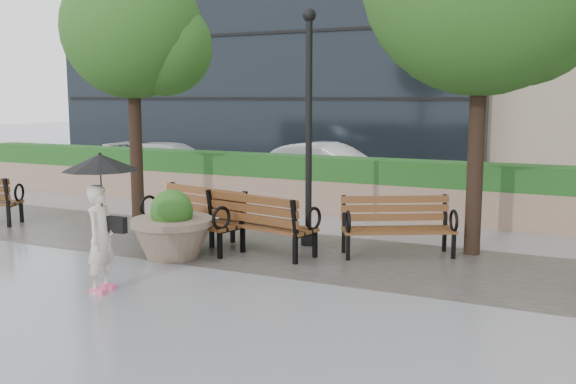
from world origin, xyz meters
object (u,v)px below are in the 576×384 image
at_px(lamppost, 309,143).
at_px(bench_1, 194,230).
at_px(bench_2, 261,235).
at_px(car_left, 174,162).
at_px(bench_3, 397,239).
at_px(planter_left, 172,231).
at_px(pedestrian, 101,209).
at_px(car_right, 328,167).

bearing_deg(lamppost, bench_1, -148.92).
distance_m(bench_1, bench_2, 1.33).
bearing_deg(bench_2, bench_1, 19.38).
bearing_deg(car_left, bench_2, -142.36).
bearing_deg(bench_3, car_left, 116.40).
bearing_deg(lamppost, planter_left, -133.18).
distance_m(bench_1, car_left, 9.59).
bearing_deg(car_left, bench_1, -148.74).
bearing_deg(pedestrian, car_right, -4.81).
bearing_deg(bench_3, bench_1, 167.11).
xyz_separation_m(bench_1, car_right, (-0.48, 7.76, 0.38)).
relative_size(planter_left, car_left, 0.32).
xyz_separation_m(planter_left, car_left, (-5.95, 8.35, 0.18)).
xyz_separation_m(bench_1, pedestrian, (0.34, -2.80, 0.87)).
height_order(bench_1, planter_left, planter_left).
bearing_deg(planter_left, bench_3, 27.04).
relative_size(bench_3, planter_left, 1.44).
height_order(car_left, car_right, car_right).
height_order(bench_3, lamppost, lamppost).
distance_m(bench_2, lamppost, 1.91).
bearing_deg(car_right, planter_left, -167.53).
bearing_deg(car_right, bench_2, -157.90).
distance_m(bench_1, bench_3, 3.71).
distance_m(planter_left, lamppost, 2.94).
distance_m(car_left, pedestrian, 12.11).
bearing_deg(lamppost, bench_3, -2.74).
relative_size(lamppost, pedestrian, 2.20).
height_order(bench_1, car_left, car_left).
bearing_deg(bench_1, car_left, 141.39).
bearing_deg(pedestrian, planter_left, -1.78).
bearing_deg(car_right, lamppost, -152.15).
relative_size(bench_2, car_right, 0.50).
relative_size(bench_2, car_left, 0.48).
bearing_deg(bench_3, pedestrian, -159.02).
bearing_deg(pedestrian, lamppost, -30.11).
distance_m(lamppost, car_left, 10.14).
distance_m(bench_3, car_left, 11.50).
distance_m(bench_1, lamppost, 2.66).
xyz_separation_m(planter_left, car_right, (-0.55, 8.52, 0.24)).
xyz_separation_m(planter_left, pedestrian, (0.27, -2.03, 0.73)).
distance_m(bench_2, car_right, 7.80).
height_order(planter_left, car_left, car_left).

